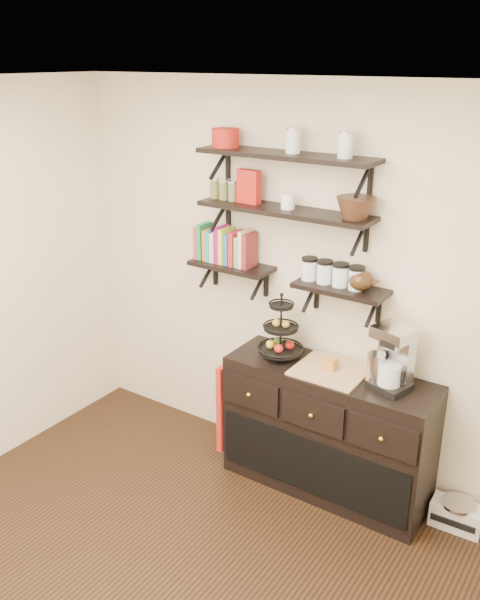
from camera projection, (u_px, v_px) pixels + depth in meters
name	position (u px, v px, depth m)	size (l,w,h in m)	color
ceiling	(84.00, 86.00, 2.51)	(3.50, 3.50, 0.02)	white
back_wall	(292.00, 283.00, 4.35)	(3.50, 0.02, 2.70)	white
shelf_top	(286.00, 156.00, 3.93)	(1.20, 0.27, 0.23)	black
shelf_mid	(284.00, 211.00, 4.06)	(1.20, 0.27, 0.23)	black
shelf_low_left	(232.00, 266.00, 4.45)	(0.60, 0.25, 0.23)	black
shelf_low_right	(341.00, 290.00, 4.02)	(0.60, 0.25, 0.23)	black
cookbooks	(226.00, 247.00, 4.43)	(0.43, 0.15, 0.26)	red
glass_canisters	(332.00, 275.00, 4.02)	(0.43, 0.10, 0.13)	silver
sideboard	(327.00, 431.00, 4.27)	(1.40, 0.50, 0.92)	black
fruit_stand	(281.00, 336.00, 4.25)	(0.30, 0.30, 0.44)	black
candle	(330.00, 364.00, 4.09)	(0.08, 0.08, 0.08)	#B7712A
coffee_maker	(394.00, 358.00, 3.85)	(0.27, 0.27, 0.41)	black
thermal_carafe	(375.00, 370.00, 3.89)	(0.11, 0.11, 0.22)	silver
apron	(230.00, 403.00, 4.56)	(0.04, 0.28, 0.66)	#B22D13
radio	(457.00, 515.00, 4.02)	(0.32, 0.22, 0.19)	silver
recipe_box	(249.00, 187.00, 4.15)	(0.16, 0.06, 0.22)	#A51B12
walnut_bowl	(356.00, 208.00, 3.77)	(0.24, 0.24, 0.13)	black
ramekins	(288.00, 201.00, 4.02)	(0.09, 0.09, 0.10)	white
teapot	(361.00, 279.00, 3.91)	(0.20, 0.15, 0.15)	#372210
red_pot	(225.00, 138.00, 4.14)	(0.18, 0.18, 0.12)	#A51B12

